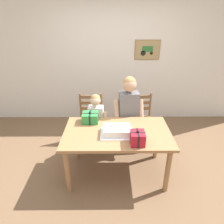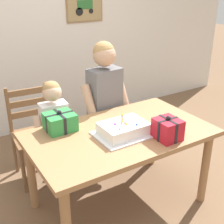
# 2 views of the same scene
# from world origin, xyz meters

# --- Properties ---
(ground_plane) EXTENTS (20.00, 20.00, 0.00)m
(ground_plane) POSITION_xyz_m (0.00, 0.00, 0.00)
(ground_plane) COLOR brown
(back_wall) EXTENTS (6.40, 0.11, 2.60)m
(back_wall) POSITION_xyz_m (0.00, 1.89, 1.30)
(back_wall) COLOR silver
(back_wall) RESTS_ON ground
(dining_table) EXTENTS (1.47, 0.88, 0.72)m
(dining_table) POSITION_xyz_m (0.00, 0.00, 0.63)
(dining_table) COLOR #9E7047
(dining_table) RESTS_ON ground
(birthday_cake) EXTENTS (0.44, 0.34, 0.19)m
(birthday_cake) POSITION_xyz_m (-0.01, -0.06, 0.77)
(birthday_cake) COLOR silver
(birthday_cake) RESTS_ON dining_table
(gift_box_red_large) EXTENTS (0.24, 0.22, 0.18)m
(gift_box_red_large) POSITION_xyz_m (-0.39, 0.29, 0.79)
(gift_box_red_large) COLOR #2D8E42
(gift_box_red_large) RESTS_ON dining_table
(gift_box_beside_cake) EXTENTS (0.18, 0.20, 0.20)m
(gift_box_beside_cake) POSITION_xyz_m (0.24, -0.29, 0.80)
(gift_box_beside_cake) COLOR red
(gift_box_beside_cake) RESTS_ON dining_table
(chair_left) EXTENTS (0.45, 0.45, 0.92)m
(chair_left) POSITION_xyz_m (-0.46, 0.81, 0.47)
(chair_left) COLOR brown
(chair_left) RESTS_ON ground
(chair_right) EXTENTS (0.45, 0.45, 0.92)m
(chair_right) POSITION_xyz_m (0.46, 0.81, 0.47)
(chair_right) COLOR brown
(chair_right) RESTS_ON ground
(child_older) EXTENTS (0.50, 0.29, 1.33)m
(child_older) POSITION_xyz_m (0.20, 0.58, 0.81)
(child_older) COLOR #38426B
(child_older) RESTS_ON ground
(child_younger) EXTENTS (0.38, 0.23, 1.04)m
(child_younger) POSITION_xyz_m (-0.33, 0.58, 0.63)
(child_younger) COLOR #38426B
(child_younger) RESTS_ON ground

